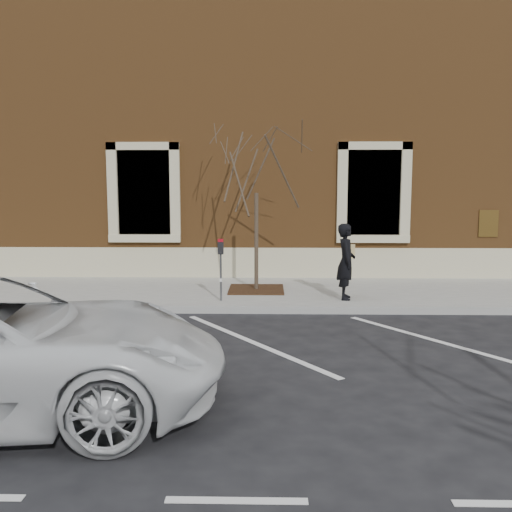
{
  "coord_description": "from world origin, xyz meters",
  "views": [
    {
      "loc": [
        0.26,
        -11.47,
        2.65
      ],
      "look_at": [
        0.0,
        0.6,
        1.1
      ],
      "focal_mm": 40.0,
      "sensor_mm": 36.0,
      "label": 1
    }
  ],
  "objects": [
    {
      "name": "parking_meter",
      "position": [
        -0.75,
        0.48,
        1.07
      ],
      "size": [
        0.12,
        0.09,
        1.33
      ],
      "rotation": [
        0.0,
        0.0,
        0.09
      ],
      "color": "#595B60",
      "rests_on": "sidewalk_near"
    },
    {
      "name": "curb_near",
      "position": [
        0.0,
        -0.05,
        0.07
      ],
      "size": [
        40.0,
        0.12,
        0.15
      ],
      "primitive_type": "cube",
      "color": "#9E9E99",
      "rests_on": "ground"
    },
    {
      "name": "ground",
      "position": [
        0.0,
        0.0,
        0.0
      ],
      "size": [
        120.0,
        120.0,
        0.0
      ],
      "primitive_type": "plane",
      "color": "#28282B",
      "rests_on": "ground"
    },
    {
      "name": "building_civic",
      "position": [
        0.0,
        7.74,
        4.0
      ],
      "size": [
        40.0,
        8.62,
        8.0
      ],
      "color": "brown",
      "rests_on": "ground"
    },
    {
      "name": "man",
      "position": [
        1.94,
        0.72,
        0.97
      ],
      "size": [
        0.44,
        0.63,
        1.64
      ],
      "primitive_type": "imported",
      "rotation": [
        0.0,
        0.0,
        1.49
      ],
      "color": "black",
      "rests_on": "sidewalk_near"
    },
    {
      "name": "sapling",
      "position": [
        -0.02,
        1.71,
        3.04
      ],
      "size": [
        2.48,
        2.48,
        4.13
      ],
      "color": "brown",
      "rests_on": "sidewalk_near"
    },
    {
      "name": "tree_grate",
      "position": [
        -0.02,
        1.71,
        0.17
      ],
      "size": [
        1.28,
        1.28,
        0.03
      ],
      "primitive_type": "cube",
      "color": "#3D2613",
      "rests_on": "sidewalk_near"
    },
    {
      "name": "parking_stripes",
      "position": [
        0.0,
        -2.2,
        0.0
      ],
      "size": [
        28.0,
        4.4,
        0.01
      ],
      "primitive_type": null,
      "color": "silver",
      "rests_on": "ground"
    },
    {
      "name": "sidewalk_near",
      "position": [
        0.0,
        1.75,
        0.07
      ],
      "size": [
        40.0,
        3.5,
        0.15
      ],
      "primitive_type": "cube",
      "color": "beige",
      "rests_on": "ground"
    }
  ]
}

